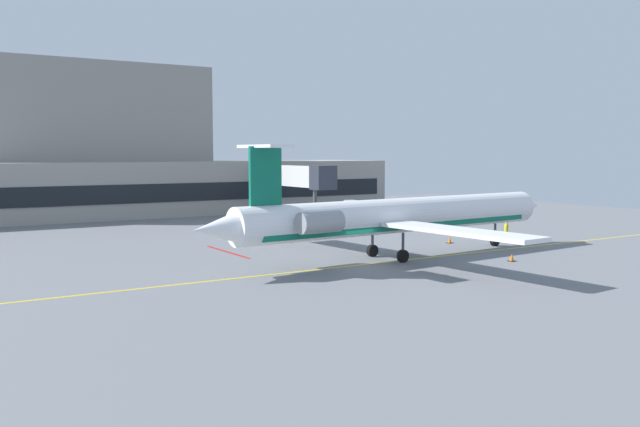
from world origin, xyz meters
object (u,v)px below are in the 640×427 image
regional_jet (396,216)px  baggage_tug (355,210)px  marshaller (506,230)px  pushback_tractor (409,217)px  belt_loader (329,215)px

regional_jet → baggage_tug: (15.34, 27.06, -2.16)m
marshaller → pushback_tractor: bearing=88.4°
baggage_tug → marshaller: 24.84m
pushback_tractor → marshaller: 13.81m
baggage_tug → belt_loader: (-6.21, -3.96, 0.03)m
baggage_tug → pushback_tractor: 11.03m
baggage_tug → marshaller: (-1.20, -24.81, 0.02)m
baggage_tug → pushback_tractor: bearing=-94.2°
baggage_tug → pushback_tractor: pushback_tractor is taller
regional_jet → marshaller: bearing=9.1°
marshaller → regional_jet: bearing=-170.9°
regional_jet → baggage_tug: size_ratio=9.65×
regional_jet → pushback_tractor: size_ratio=7.91×
marshaller → belt_loader: bearing=103.5°
baggage_tug → belt_loader: bearing=-147.5°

